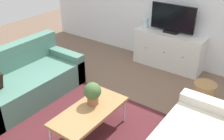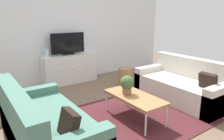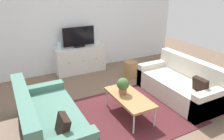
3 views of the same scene
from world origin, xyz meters
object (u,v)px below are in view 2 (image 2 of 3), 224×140
at_px(tv_console, 70,69).
at_px(wicker_basket, 125,76).
at_px(potted_plant, 127,84).
at_px(coffee_table, 135,98).
at_px(couch_right_side, 184,86).
at_px(flat_screen_tv, 68,44).
at_px(couch_left_side, 41,128).
at_px(glass_vase, 46,53).

xyz_separation_m(tv_console, wicker_basket, (1.04, -0.96, -0.15)).
distance_m(potted_plant, tv_console, 2.34).
xyz_separation_m(coffee_table, tv_console, (-0.04, 2.46, -0.03)).
distance_m(couch_right_side, potted_plant, 1.47).
height_order(flat_screen_tv, wicker_basket, flat_screen_tv).
relative_size(couch_left_side, potted_plant, 5.87).
bearing_deg(couch_right_side, potted_plant, 178.11).
xyz_separation_m(flat_screen_tv, glass_vase, (-0.55, -0.02, -0.17)).
height_order(couch_left_side, tv_console, couch_left_side).
distance_m(tv_console, glass_vase, 0.72).
relative_size(couch_right_side, glass_vase, 9.31).
bearing_deg(wicker_basket, flat_screen_tv, 136.65).
xyz_separation_m(coffee_table, potted_plant, (-0.05, 0.14, 0.20)).
xyz_separation_m(couch_right_side, wicker_basket, (-0.39, 1.42, -0.07)).
height_order(potted_plant, glass_vase, glass_vase).
bearing_deg(wicker_basket, glass_vase, 148.92).
distance_m(couch_left_side, potted_plant, 1.47).
height_order(couch_left_side, flat_screen_tv, flat_screen_tv).
xyz_separation_m(couch_left_side, potted_plant, (1.44, 0.05, 0.31)).
height_order(couch_right_side, flat_screen_tv, flat_screen_tv).
relative_size(coffee_table, tv_console, 0.79).
xyz_separation_m(glass_vase, wicker_basket, (1.59, -0.96, -0.60)).
distance_m(tv_console, flat_screen_tv, 0.62).
bearing_deg(wicker_basket, coffee_table, -123.42).
relative_size(potted_plant, flat_screen_tv, 0.36).
height_order(coffee_table, flat_screen_tv, flat_screen_tv).
relative_size(couch_left_side, couch_right_side, 1.00).
bearing_deg(couch_left_side, potted_plant, 1.90).
xyz_separation_m(flat_screen_tv, wicker_basket, (1.04, -0.98, -0.77)).
distance_m(coffee_table, potted_plant, 0.25).
bearing_deg(flat_screen_tv, coffee_table, -88.99).
bearing_deg(wicker_basket, potted_plant, -127.44).
bearing_deg(couch_right_side, glass_vase, 129.83).
height_order(potted_plant, flat_screen_tv, flat_screen_tv).
height_order(couch_right_side, wicker_basket, couch_right_side).
bearing_deg(wicker_basket, couch_right_side, -74.59).
xyz_separation_m(couch_right_side, coffee_table, (-1.38, -0.09, 0.10)).
relative_size(couch_right_side, coffee_table, 1.71).
distance_m(coffee_table, tv_console, 2.46).
distance_m(couch_left_side, tv_console, 2.78).
relative_size(potted_plant, glass_vase, 1.59).
distance_m(couch_right_side, wicker_basket, 1.47).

